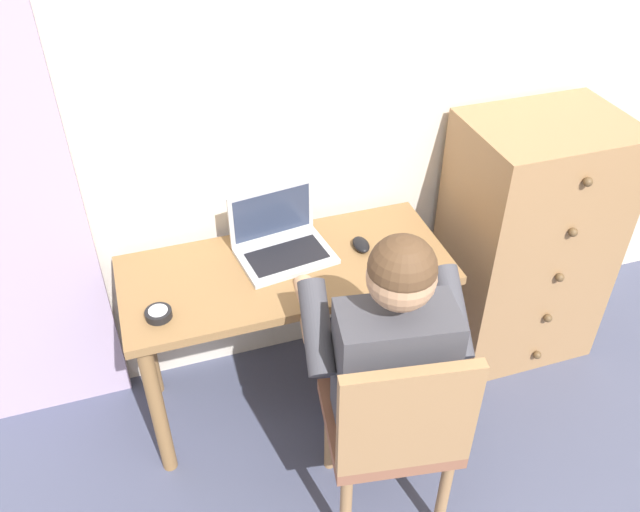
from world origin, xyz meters
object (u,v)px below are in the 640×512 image
(desk, at_px, (287,290))
(desk_clock, at_px, (159,314))
(person_seated, at_px, (384,348))
(chair, at_px, (394,427))
(computer_mouse, at_px, (361,245))
(laptop, at_px, (281,241))
(dresser, at_px, (525,242))

(desk, xyz_separation_m, desk_clock, (-0.48, -0.13, 0.13))
(desk, bearing_deg, person_seated, -66.69)
(chair, distance_m, computer_mouse, 0.72)
(computer_mouse, bearing_deg, person_seated, -100.45)
(laptop, relative_size, computer_mouse, 3.71)
(laptop, distance_m, computer_mouse, 0.31)
(desk, bearing_deg, dresser, 1.75)
(laptop, bearing_deg, desk, -95.02)
(dresser, xyz_separation_m, computer_mouse, (-0.76, -0.01, 0.17))
(dresser, bearing_deg, computer_mouse, -179.13)
(laptop, bearing_deg, person_seated, -70.94)
(chair, relative_size, desk_clock, 9.80)
(dresser, height_order, desk_clock, dresser)
(computer_mouse, bearing_deg, desk, -174.42)
(desk, xyz_separation_m, dresser, (1.07, 0.03, -0.04))
(desk_clock, bearing_deg, laptop, 24.23)
(desk, relative_size, desk_clock, 13.53)
(computer_mouse, relative_size, desk_clock, 1.11)
(desk_clock, bearing_deg, dresser, 5.92)
(laptop, height_order, computer_mouse, laptop)
(desk_clock, bearing_deg, chair, -38.35)
(desk, bearing_deg, laptop, 84.98)
(computer_mouse, bearing_deg, laptop, 168.20)
(laptop, relative_size, desk_clock, 4.12)
(dresser, relative_size, laptop, 3.00)
(dresser, bearing_deg, person_seated, -150.14)
(computer_mouse, bearing_deg, dresser, 2.49)
(dresser, relative_size, chair, 1.26)
(person_seated, relative_size, computer_mouse, 12.00)
(desk, height_order, dresser, dresser)
(chair, relative_size, laptop, 2.38)
(chair, height_order, computer_mouse, chair)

